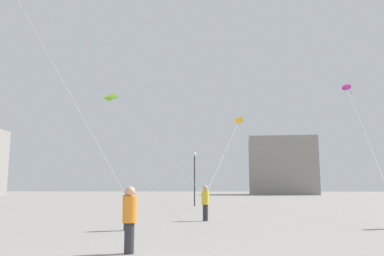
% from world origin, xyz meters
% --- Properties ---
extents(person_in_green, '(0.36, 0.36, 1.68)m').
position_xyz_m(person_in_green, '(-2.02, 8.58, 0.92)').
color(person_in_green, '#2D2D33').
rests_on(person_in_green, ground_plane).
extents(person_in_orange, '(0.38, 0.38, 1.77)m').
position_xyz_m(person_in_orange, '(-0.67, 3.09, 0.97)').
color(person_in_orange, '#2D2D33').
rests_on(person_in_orange, ground_plane).
extents(person_in_yellow, '(0.40, 0.40, 1.84)m').
position_xyz_m(person_in_yellow, '(1.05, 13.29, 1.01)').
color(person_in_yellow, '#2D2D33').
rests_on(person_in_yellow, ground_plane).
extents(kite_lime_delta, '(11.40, 19.52, 10.35)m').
position_xyz_m(kite_lime_delta, '(-9.19, 31.70, 10.91)').
color(kite_lime_delta, '#8CD12D').
extents(kite_magenta_diamond, '(4.99, 18.50, 9.93)m').
position_xyz_m(kite_magenta_diamond, '(13.48, 27.43, 10.53)').
color(kite_magenta_diamond, '#D12899').
extents(kite_amber_delta, '(3.85, 24.20, 8.40)m').
position_xyz_m(kite_amber_delta, '(4.14, 35.76, 8.97)').
color(kite_amber_delta, yellow).
extents(building_centre_hall, '(15.92, 13.87, 13.29)m').
position_xyz_m(building_centre_hall, '(17.00, 86.51, 6.64)').
color(building_centre_hall, gray).
rests_on(building_centre_hall, ground_plane).
extents(lamppost_east, '(0.36, 0.36, 5.02)m').
position_xyz_m(lamppost_east, '(-0.44, 29.16, 3.36)').
color(lamppost_east, '#2D2D30').
rests_on(lamppost_east, ground_plane).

